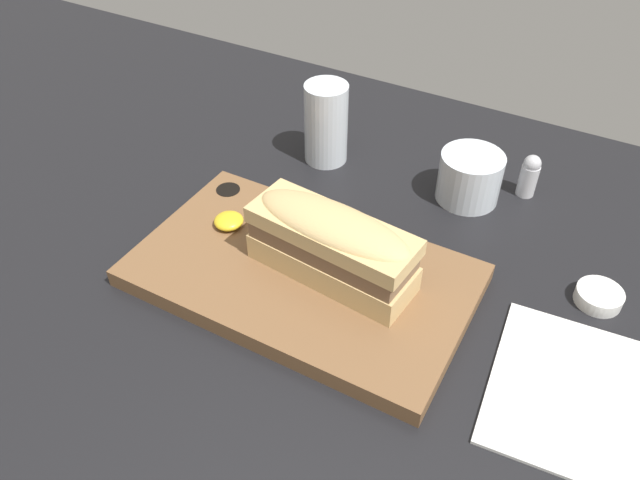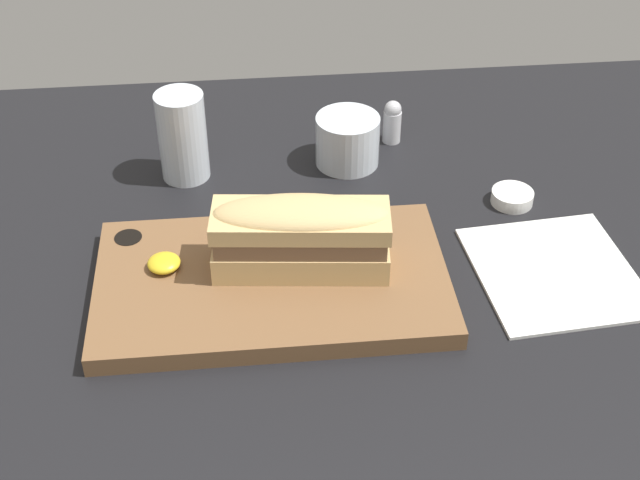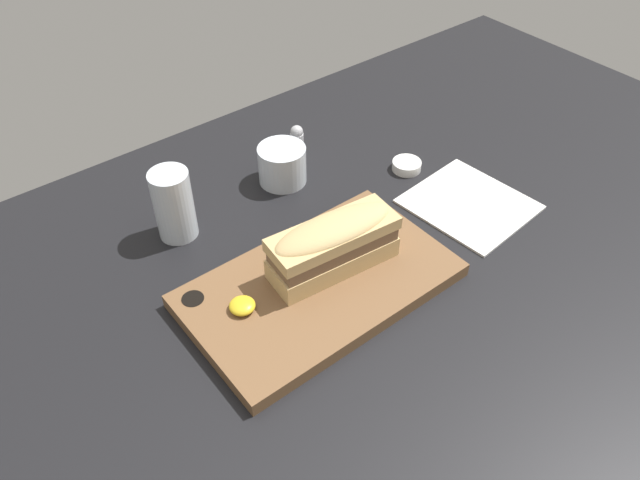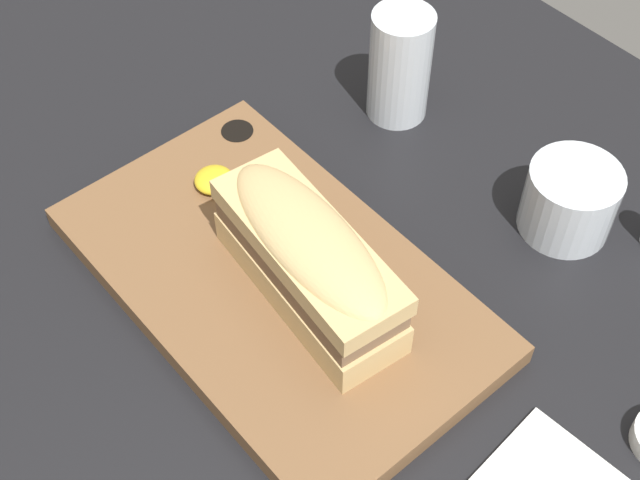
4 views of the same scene
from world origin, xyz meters
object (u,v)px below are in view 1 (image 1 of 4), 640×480
at_px(serving_board, 302,275).
at_px(condiment_dish, 599,296).
at_px(wine_glass, 470,178).
at_px(water_glass, 326,128).
at_px(sandwich, 330,245).
at_px(napkin, 582,396).
at_px(salt_shaker, 529,175).

bearing_deg(serving_board, condiment_dish, 23.66).
distance_m(wine_glass, condiment_dish, 0.22).
relative_size(water_glass, condiment_dish, 2.26).
distance_m(sandwich, napkin, 0.29).
height_order(sandwich, salt_shaker, sandwich).
bearing_deg(wine_glass, napkin, -50.70).
bearing_deg(serving_board, napkin, -0.67).
xyz_separation_m(wine_glass, salt_shaker, (0.07, 0.05, -0.00)).
relative_size(serving_board, napkin, 1.91).
bearing_deg(wine_glass, sandwich, -108.44).
relative_size(serving_board, wine_glass, 4.59).
relative_size(sandwich, condiment_dish, 3.76).
bearing_deg(water_glass, salt_shaker, 11.55).
distance_m(sandwich, salt_shaker, 0.32).
xyz_separation_m(serving_board, sandwich, (0.03, 0.01, 0.06)).
xyz_separation_m(sandwich, water_glass, (-0.13, 0.23, -0.02)).
bearing_deg(salt_shaker, serving_board, -121.68).
bearing_deg(wine_glass, condiment_dish, -30.13).
bearing_deg(sandwich, napkin, -1.95).
xyz_separation_m(wine_glass, condiment_dish, (0.19, -0.11, -0.02)).
distance_m(salt_shaker, condiment_dish, 0.20).
distance_m(serving_board, water_glass, 0.26).
height_order(serving_board, condiment_dish, serving_board).
height_order(sandwich, napkin, sandwich).
bearing_deg(water_glass, serving_board, -67.64).
xyz_separation_m(serving_board, water_glass, (-0.10, 0.24, 0.04)).
bearing_deg(serving_board, sandwich, 9.97).
height_order(water_glass, salt_shaker, water_glass).
distance_m(serving_board, napkin, 0.32).
distance_m(napkin, condiment_dish, 0.14).
distance_m(water_glass, condiment_dish, 0.42).
xyz_separation_m(water_glass, salt_shaker, (0.28, 0.06, -0.02)).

